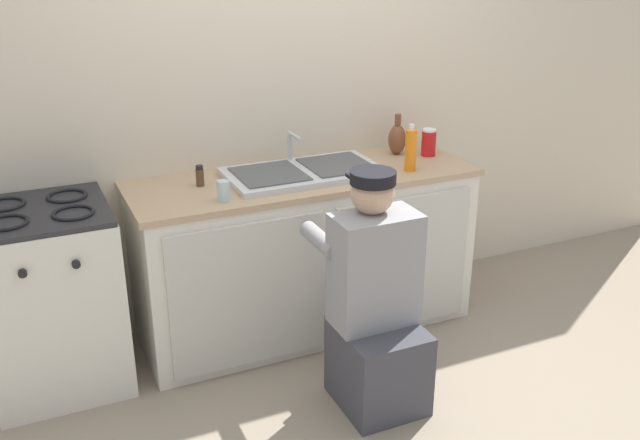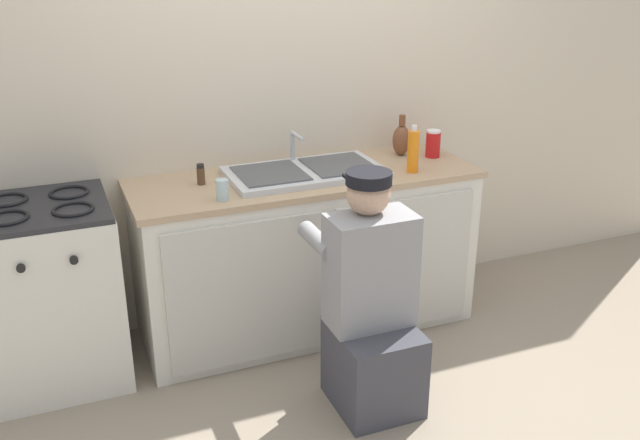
{
  "view_description": "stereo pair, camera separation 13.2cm",
  "coord_description": "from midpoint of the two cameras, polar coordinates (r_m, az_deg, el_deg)",
  "views": [
    {
      "loc": [
        -1.37,
        -2.92,
        2.04
      ],
      "look_at": [
        0.0,
        0.1,
        0.7
      ],
      "focal_mm": 40.0,
      "sensor_mm": 36.0,
      "label": 1
    },
    {
      "loc": [
        -1.25,
        -2.97,
        2.04
      ],
      "look_at": [
        0.0,
        0.1,
        0.7
      ],
      "focal_mm": 40.0,
      "sensor_mm": 36.0,
      "label": 2
    }
  ],
  "objects": [
    {
      "name": "sink_double_basin",
      "position": [
        3.68,
        -2.34,
        3.88
      ],
      "size": [
        0.8,
        0.44,
        0.19
      ],
      "color": "silver",
      "rests_on": "countertop"
    },
    {
      "name": "plumber_person",
      "position": [
        3.23,
        3.29,
        -7.32
      ],
      "size": [
        0.42,
        0.61,
        1.1
      ],
      "color": "#3F3F47",
      "rests_on": "ground_plane"
    },
    {
      "name": "back_wall",
      "position": [
        3.9,
        -4.39,
        10.26
      ],
      "size": [
        6.0,
        0.1,
        2.5
      ],
      "primitive_type": "cube",
      "color": "beige",
      "rests_on": "ground_plane"
    },
    {
      "name": "spice_bottle_pepper",
      "position": [
        3.57,
        -10.64,
        3.47
      ],
      "size": [
        0.04,
        0.04,
        0.1
      ],
      "color": "#513823",
      "rests_on": "countertop"
    },
    {
      "name": "counter_cabinet",
      "position": [
        3.84,
        -2.16,
        -2.9
      ],
      "size": [
        1.78,
        0.62,
        0.84
      ],
      "color": "silver",
      "rests_on": "ground_plane"
    },
    {
      "name": "water_glass",
      "position": [
        3.34,
        -8.85,
        2.3
      ],
      "size": [
        0.06,
        0.06,
        0.1
      ],
      "color": "#ADC6CC",
      "rests_on": "countertop"
    },
    {
      "name": "stove_range",
      "position": [
        3.61,
        -21.62,
        -5.83
      ],
      "size": [
        0.6,
        0.62,
        0.91
      ],
      "color": "silver",
      "rests_on": "ground_plane"
    },
    {
      "name": "soap_bottle_orange",
      "position": [
        3.74,
        6.26,
        5.59
      ],
      "size": [
        0.06,
        0.06,
        0.25
      ],
      "color": "orange",
      "rests_on": "countertop"
    },
    {
      "name": "soda_cup_red",
      "position": [
        4.03,
        7.76,
        6.16
      ],
      "size": [
        0.08,
        0.08,
        0.15
      ],
      "color": "red",
      "rests_on": "countertop"
    },
    {
      "name": "ground_plane",
      "position": [
        3.81,
        -0.38,
        -10.36
      ],
      "size": [
        12.0,
        12.0,
        0.0
      ],
      "primitive_type": "plane",
      "color": "gray"
    },
    {
      "name": "vase_decorative",
      "position": [
        4.04,
        5.25,
        6.49
      ],
      "size": [
        0.1,
        0.1,
        0.23
      ],
      "color": "brown",
      "rests_on": "countertop"
    },
    {
      "name": "countertop",
      "position": [
        3.69,
        -2.32,
        3.35
      ],
      "size": [
        1.82,
        0.62,
        0.03
      ],
      "primitive_type": "cube",
      "color": "tan",
      "rests_on": "counter_cabinet"
    }
  ]
}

